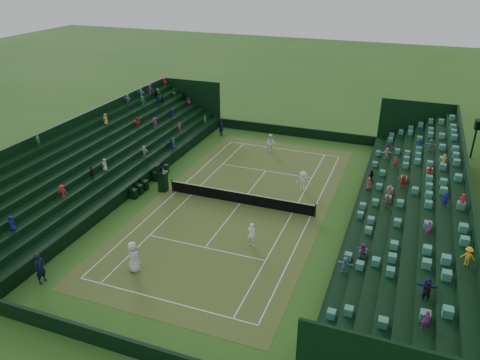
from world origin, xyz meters
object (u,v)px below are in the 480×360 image
Objects in this scene: tennis_net at (240,198)px; player_far_west at (271,143)px; umpire_chair at (163,179)px; player_near_west at (133,257)px; player_near_east at (252,234)px; player_far_east at (303,181)px.

tennis_net is 10.77m from player_far_west.
umpire_chair reaches higher than tennis_net.
umpire_chair is at bearing -178.67° from tennis_net.
umpire_chair reaches higher than player_near_west.
player_far_west reaches higher than tennis_net.
player_near_east is at bearing -61.73° from tennis_net.
player_far_east is at bearing 45.47° from tennis_net.
umpire_chair is at bearing -48.30° from player_near_west.
player_near_east is 1.03× the size of player_far_east.
player_far_east is (6.83, 14.08, -0.18)m from player_near_west.
player_near_west reaches higher than player_near_east.
umpire_chair reaches higher than player_near_east.
player_far_east is (3.90, 3.96, 0.29)m from tennis_net.
player_far_east is at bearing 21.53° from umpire_chair.
player_near_west is (3.60, -9.96, -0.07)m from umpire_chair.
umpire_chair reaches higher than player_far_east.
player_far_west is (5.62, 10.88, -0.15)m from umpire_chair.
tennis_net is 5.77m from player_near_east.
player_near_east reaches higher than player_far_east.
player_near_west is at bearing 46.20° from player_near_east.
player_near_east is 16.21m from player_far_west.
tennis_net is 5.57m from player_far_east.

